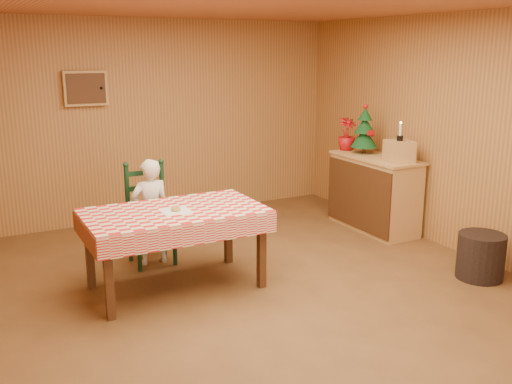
% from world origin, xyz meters
% --- Properties ---
extents(ground, '(6.00, 6.00, 0.00)m').
position_xyz_m(ground, '(0.00, 0.00, 0.00)').
color(ground, brown).
rests_on(ground, ground).
extents(cabin_walls, '(5.10, 6.05, 2.65)m').
position_xyz_m(cabin_walls, '(-0.00, 0.53, 1.83)').
color(cabin_walls, '#B07A3F').
rests_on(cabin_walls, ground).
extents(dining_table, '(1.66, 0.96, 0.77)m').
position_xyz_m(dining_table, '(-0.65, 0.59, 0.69)').
color(dining_table, '#4D2B14').
rests_on(dining_table, ground).
extents(ladder_chair, '(0.44, 0.40, 1.08)m').
position_xyz_m(ladder_chair, '(-0.65, 1.38, 0.50)').
color(ladder_chair, black).
rests_on(ladder_chair, ground).
extents(seated_child, '(0.41, 0.27, 1.12)m').
position_xyz_m(seated_child, '(-0.65, 1.32, 0.56)').
color(seated_child, white).
rests_on(seated_child, ground).
extents(napkin, '(0.26, 0.26, 0.00)m').
position_xyz_m(napkin, '(-0.65, 0.54, 0.77)').
color(napkin, white).
rests_on(napkin, dining_table).
extents(donut, '(0.10, 0.10, 0.03)m').
position_xyz_m(donut, '(-0.65, 0.54, 0.79)').
color(donut, '#B48A40').
rests_on(donut, napkin).
extents(shelf_unit, '(0.54, 1.24, 0.93)m').
position_xyz_m(shelf_unit, '(2.19, 1.18, 0.47)').
color(shelf_unit, tan).
rests_on(shelf_unit, ground).
extents(crate, '(0.38, 0.38, 0.25)m').
position_xyz_m(crate, '(2.19, 0.78, 1.06)').
color(crate, tan).
rests_on(crate, shelf_unit).
extents(christmas_tree, '(0.34, 0.34, 0.62)m').
position_xyz_m(christmas_tree, '(2.19, 1.43, 1.21)').
color(christmas_tree, '#4D2B14').
rests_on(christmas_tree, shelf_unit).
extents(flower_arrangement, '(0.24, 0.24, 0.42)m').
position_xyz_m(flower_arrangement, '(2.14, 1.73, 1.14)').
color(flower_arrangement, '#B21013').
rests_on(flower_arrangement, shelf_unit).
extents(candle_set, '(0.07, 0.07, 0.22)m').
position_xyz_m(candle_set, '(2.19, 0.78, 1.24)').
color(candle_set, black).
rests_on(candle_set, crate).
extents(storage_bin, '(0.59, 0.59, 0.46)m').
position_xyz_m(storage_bin, '(2.09, -0.60, 0.23)').
color(storage_bin, black).
rests_on(storage_bin, ground).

